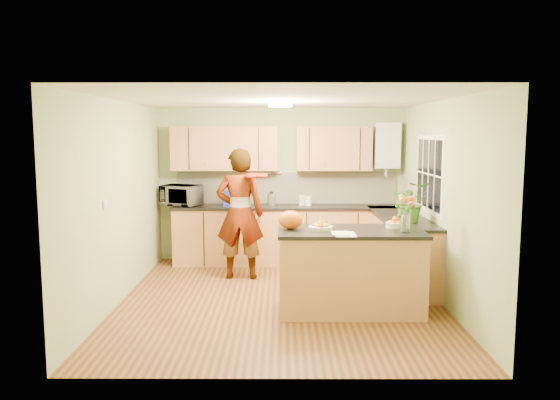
{
  "coord_description": "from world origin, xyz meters",
  "views": [
    {
      "loc": [
        0.02,
        -6.71,
        2.1
      ],
      "look_at": [
        -0.01,
        0.5,
        1.21
      ],
      "focal_mm": 35.0,
      "sensor_mm": 36.0,
      "label": 1
    }
  ],
  "objects": [
    {
      "name": "jar_cream",
      "position": [
        0.34,
        1.99,
        1.02
      ],
      "size": [
        0.13,
        0.13,
        0.16
      ],
      "primitive_type": "cylinder",
      "rotation": [
        0.0,
        0.0,
        0.34
      ],
      "color": "beige",
      "rests_on": "back_counter"
    },
    {
      "name": "violinist",
      "position": [
        -0.59,
        1.05,
        0.94
      ],
      "size": [
        0.7,
        0.47,
        1.89
      ],
      "primitive_type": "imported",
      "rotation": [
        0.0,
        0.0,
        3.11
      ],
      "color": "tan",
      "rests_on": "floor"
    },
    {
      "name": "peninsula_island",
      "position": [
        0.82,
        -0.42,
        0.49
      ],
      "size": [
        1.7,
        0.87,
        0.97
      ],
      "color": "#AF7546",
      "rests_on": "floor"
    },
    {
      "name": "wall_front",
      "position": [
        0.0,
        -2.25,
        1.25
      ],
      "size": [
        4.0,
        0.02,
        2.5
      ],
      "primitive_type": "cube",
      "color": "#97AD7C",
      "rests_on": "floor"
    },
    {
      "name": "light_switch",
      "position": [
        -1.99,
        -0.6,
        1.3
      ],
      "size": [
        0.02,
        0.09,
        0.09
      ],
      "primitive_type": "cube",
      "color": "white",
      "rests_on": "wall_left"
    },
    {
      "name": "ceiling_lamp",
      "position": [
        0.0,
        0.3,
        2.46
      ],
      "size": [
        0.3,
        0.3,
        0.07
      ],
      "color": "#FFEABF",
      "rests_on": "ceiling"
    },
    {
      "name": "back_counter",
      "position": [
        0.1,
        1.95,
        0.47
      ],
      "size": [
        3.64,
        0.62,
        0.94
      ],
      "color": "#AF7546",
      "rests_on": "floor"
    },
    {
      "name": "violin",
      "position": [
        -0.39,
        0.83,
        1.51
      ],
      "size": [
        0.67,
        0.58,
        0.17
      ],
      "primitive_type": null,
      "rotation": [
        0.17,
        0.0,
        -0.61
      ],
      "color": "#540C05",
      "rests_on": "violinist"
    },
    {
      "name": "fruit_dish",
      "position": [
        0.47,
        -0.42,
        1.01
      ],
      "size": [
        0.29,
        0.29,
        0.1
      ],
      "color": "beige",
      "rests_on": "peninsula_island"
    },
    {
      "name": "splashback",
      "position": [
        0.1,
        2.23,
        1.2
      ],
      "size": [
        3.6,
        0.02,
        0.52
      ],
      "primitive_type": "cube",
      "color": "#EFE8CF",
      "rests_on": "back_counter"
    },
    {
      "name": "right_counter",
      "position": [
        1.7,
        0.85,
        0.47
      ],
      "size": [
        0.62,
        2.24,
        0.94
      ],
      "color": "#AF7546",
      "rests_on": "floor"
    },
    {
      "name": "jar_white",
      "position": [
        0.44,
        1.94,
        1.02
      ],
      "size": [
        0.1,
        0.1,
        0.15
      ],
      "primitive_type": "cylinder",
      "rotation": [
        0.0,
        0.0,
        0.02
      ],
      "color": "white",
      "rests_on": "back_counter"
    },
    {
      "name": "wall_left",
      "position": [
        -2.0,
        0.0,
        1.25
      ],
      "size": [
        0.02,
        4.5,
        2.5
      ],
      "primitive_type": "cube",
      "color": "#97AD7C",
      "rests_on": "floor"
    },
    {
      "name": "window_right",
      "position": [
        1.99,
        0.6,
        1.55
      ],
      "size": [
        0.01,
        1.3,
        1.05
      ],
      "color": "white",
      "rests_on": "wall_right"
    },
    {
      "name": "wall_right",
      "position": [
        2.0,
        0.0,
        1.25
      ],
      "size": [
        0.02,
        4.5,
        2.5
      ],
      "primitive_type": "cube",
      "color": "#97AD7C",
      "rests_on": "floor"
    },
    {
      "name": "orange_bowl",
      "position": [
        1.37,
        -0.27,
        1.03
      ],
      "size": [
        0.22,
        0.22,
        0.13
      ],
      "color": "beige",
      "rests_on": "peninsula_island"
    },
    {
      "name": "ceiling",
      "position": [
        0.0,
        0.0,
        2.5
      ],
      "size": [
        4.0,
        4.5,
        0.02
      ],
      "primitive_type": "cube",
      "color": "silver",
      "rests_on": "wall_back"
    },
    {
      "name": "upper_cabinets",
      "position": [
        -0.18,
        2.08,
        1.85
      ],
      "size": [
        3.2,
        0.34,
        0.7
      ],
      "color": "#AF7546",
      "rests_on": "wall_back"
    },
    {
      "name": "blue_box",
      "position": [
        -0.77,
        1.92,
        1.06
      ],
      "size": [
        0.31,
        0.24,
        0.23
      ],
      "primitive_type": "cube",
      "rotation": [
        0.0,
        0.0,
        0.09
      ],
      "color": "#202C96",
      "rests_on": "back_counter"
    },
    {
      "name": "floor",
      "position": [
        0.0,
        0.0,
        0.0
      ],
      "size": [
        4.5,
        4.5,
        0.0
      ],
      "primitive_type": "plane",
      "color": "#562B18",
      "rests_on": "ground"
    },
    {
      "name": "boiler",
      "position": [
        1.7,
        2.09,
        1.9
      ],
      "size": [
        0.4,
        0.3,
        0.86
      ],
      "color": "white",
      "rests_on": "wall_back"
    },
    {
      "name": "kettle",
      "position": [
        -0.15,
        1.96,
        1.05
      ],
      "size": [
        0.14,
        0.14,
        0.27
      ],
      "rotation": [
        0.0,
        0.0,
        0.03
      ],
      "color": "silver",
      "rests_on": "back_counter"
    },
    {
      "name": "microwave",
      "position": [
        -1.6,
        1.97,
        1.1
      ],
      "size": [
        0.7,
        0.6,
        0.33
      ],
      "primitive_type": "imported",
      "rotation": [
        0.0,
        0.0,
        -0.4
      ],
      "color": "white",
      "rests_on": "back_counter"
    },
    {
      "name": "orange_bag",
      "position": [
        0.12,
        -0.37,
        1.08
      ],
      "size": [
        0.32,
        0.29,
        0.22
      ],
      "primitive_type": "ellipsoid",
      "rotation": [
        0.0,
        0.0,
        0.15
      ],
      "color": "#DF5F12",
      "rests_on": "peninsula_island"
    },
    {
      "name": "flower_vase",
      "position": [
        1.42,
        -0.6,
        1.28
      ],
      "size": [
        0.25,
        0.25,
        0.46
      ],
      "rotation": [
        0.0,
        0.0,
        0.41
      ],
      "color": "silver",
      "rests_on": "peninsula_island"
    },
    {
      "name": "wall_back",
      "position": [
        0.0,
        2.25,
        1.25
      ],
      "size": [
        4.0,
        0.02,
        2.5
      ],
      "primitive_type": "cube",
      "color": "#97AD7C",
      "rests_on": "floor"
    },
    {
      "name": "papers",
      "position": [
        0.72,
        -0.72,
        0.98
      ],
      "size": [
        0.23,
        0.32,
        0.01
      ],
      "primitive_type": "cube",
      "color": "white",
      "rests_on": "peninsula_island"
    },
    {
      "name": "potted_plant",
      "position": [
        1.7,
        0.32,
        1.21
      ],
      "size": [
        0.54,
        0.48,
        0.54
      ],
      "primitive_type": "imported",
      "rotation": [
        0.0,
        0.0,
        -0.14
      ],
      "color": "#3A7226",
      "rests_on": "right_counter"
    }
  ]
}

